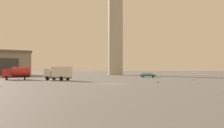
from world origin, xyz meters
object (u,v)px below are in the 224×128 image
car_teal (148,75)px  traffic_cone_near_left (158,81)px  truck_fuel_tanker_red (17,73)px  traffic_cone_near_right (193,79)px  truck_box_white (59,73)px  control_tower (116,16)px  traffic_cone_mid_apron (53,80)px

car_teal → traffic_cone_near_left: 30.74m
truck_fuel_tanker_red → traffic_cone_near_left: size_ratio=10.86×
truck_fuel_tanker_red → traffic_cone_near_right: truck_fuel_tanker_red is taller
truck_fuel_tanker_red → truck_box_white: (10.48, -4.75, 0.03)m
control_tower → traffic_cone_near_left: bearing=-86.6°
traffic_cone_near_right → truck_fuel_tanker_red: bearing=171.0°
traffic_cone_near_right → control_tower: bearing=105.2°
truck_box_white → traffic_cone_near_left: truck_box_white is taller
traffic_cone_near_left → traffic_cone_near_right: bearing=44.5°
traffic_cone_near_left → traffic_cone_near_right: (10.20, 10.01, 0.04)m
truck_fuel_tanker_red → car_teal: size_ratio=1.36×
control_tower → truck_box_white: (-16.35, -49.23, -21.74)m
traffic_cone_mid_apron → traffic_cone_near_right: bearing=8.6°
control_tower → truck_box_white: 56.24m
control_tower → traffic_cone_near_right: 57.62m
truck_fuel_tanker_red → traffic_cone_mid_apron: size_ratio=10.12×
control_tower → truck_fuel_tanker_red: size_ratio=6.46×
truck_box_white → traffic_cone_near_left: (19.99, -11.72, -1.41)m
traffic_cone_near_left → traffic_cone_mid_apron: (-20.37, 5.39, 0.02)m
car_teal → traffic_cone_near_right: 21.50m
traffic_cone_mid_apron → truck_fuel_tanker_red: bearing=132.4°
truck_fuel_tanker_red → traffic_cone_near_right: 41.21m
control_tower → truck_box_white: control_tower is taller
traffic_cone_near_left → traffic_cone_mid_apron: traffic_cone_mid_apron is taller
control_tower → traffic_cone_near_left: (3.64, -60.94, -23.15)m
truck_box_white → traffic_cone_mid_apron: truck_box_white is taller
car_teal → traffic_cone_near_left: bearing=-75.5°
truck_fuel_tanker_red → traffic_cone_near_left: bearing=139.3°
truck_fuel_tanker_red → traffic_cone_mid_apron: bearing=120.0°
car_teal → traffic_cone_near_right: bearing=-51.0°
traffic_cone_mid_apron → control_tower: bearing=73.2°
control_tower → traffic_cone_near_right: bearing=-74.8°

